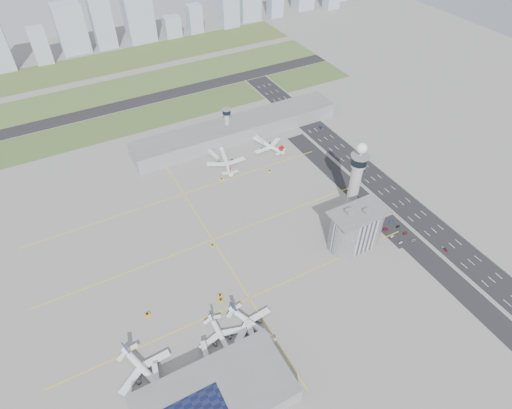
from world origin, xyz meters
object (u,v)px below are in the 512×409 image
car_lot_2 (386,229)px  car_lot_3 (380,224)px  airplane_near_a (144,369)px  car_lot_11 (379,210)px  car_lot_8 (398,226)px  car_lot_10 (384,215)px  car_hw_1 (366,171)px  car_lot_4 (375,219)px  airplane_near_c (253,323)px  car_hw_0 (446,250)px  jet_bridge_near_0 (159,389)px  airplane_far_a (226,159)px  car_lot_6 (413,240)px  jet_bridge_near_2 (254,342)px  jet_bridge_near_1 (208,364)px  tug_4 (222,179)px  control_tower (356,176)px  tug_2 (221,300)px  tug_0 (147,314)px  car_hw_4 (281,105)px  tug_5 (270,171)px  airplane_near_b (222,336)px  car_lot_9 (392,222)px  jet_bridge_far_0 (209,152)px  tug_3 (212,245)px  car_lot_0 (401,243)px  secondary_tower (227,121)px  car_lot_7 (405,233)px  admin_building (356,228)px  car_lot_1 (392,236)px  tug_1 (220,296)px  car_hw_2 (321,127)px

car_lot_2 → car_lot_3: size_ratio=1.19×
airplane_near_a → car_lot_11: bearing=82.4°
car_lot_8 → car_lot_10: bearing=-0.7°
car_lot_11 → car_hw_1: size_ratio=1.15×
car_lot_4 → car_lot_10: car_lot_4 is taller
airplane_near_c → car_hw_0: size_ratio=9.73×
jet_bridge_near_0 → car_lot_11: bearing=-64.6°
airplane_far_a → car_lot_6: bearing=-138.3°
jet_bridge_near_2 → car_hw_0: 160.40m
jet_bridge_near_1 → tug_4: size_ratio=4.98×
control_tower → tug_2: 137.59m
airplane_near_c → car_hw_0: bearing=64.1°
airplane_far_a → tug_0: (-113.57, -121.76, -5.05)m
jet_bridge_near_1 → car_hw_4: bearing=-28.7°
tug_0 → car_hw_4: (212.63, 189.33, -0.36)m
jet_bridge_near_0 → car_lot_2: (195.48, 37.43, -2.22)m
tug_5 → airplane_near_b: bearing=-14.6°
car_lot_9 → car_lot_4: bearing=58.2°
jet_bridge_far_0 → car_lot_10: (90.34, -142.57, -2.24)m
airplane_near_b → car_lot_6: bearing=92.8°
tug_2 → tug_3: tug_2 is taller
car_hw_0 → car_hw_1: (8.78, 103.09, -0.11)m
jet_bridge_near_2 → car_hw_0: jet_bridge_near_2 is taller
tug_5 → car_lot_11: 101.51m
airplane_near_a → airplane_near_b: 47.50m
airplane_near_c → tug_3: (5.48, 74.49, -4.45)m
airplane_near_c → car_lot_6: 141.63m
jet_bridge_near_2 → car_lot_0: bearing=-71.2°
secondary_tower → tug_5: bearing=-82.4°
tug_2 → car_lot_3: size_ratio=0.79×
airplane_near_a → tug_3: 103.32m
airplane_near_c → car_lot_7: 142.12m
car_hw_4 → jet_bridge_far_0: bearing=-157.2°
car_lot_9 → admin_building: bearing=102.9°
jet_bridge_near_1 → car_lot_4: size_ratio=3.78×
car_lot_1 → car_lot_6: bearing=-144.2°
tug_1 → car_lot_3: bearing=114.0°
car_lot_3 → car_lot_6: size_ratio=0.88×
secondary_tower → car_lot_2: secondary_tower is taller
car_lot_9 → car_lot_11: size_ratio=0.98×
car_lot_1 → car_hw_4: size_ratio=0.96×
control_tower → airplane_far_a: (-62.17, 103.32, -29.03)m
admin_building → tug_2: bearing=-179.6°
car_lot_3 → car_hw_2: (39.20, 138.04, 0.10)m
car_lot_10 → car_lot_7: bearing=-170.4°
jet_bridge_far_0 → car_lot_9: 176.66m
jet_bridge_near_2 → car_lot_10: 153.86m
jet_bridge_near_2 → car_lot_4: size_ratio=3.78×
car_hw_0 → car_hw_4: bearing=99.1°
tug_2 → car_hw_2: (179.30, 143.44, -0.21)m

